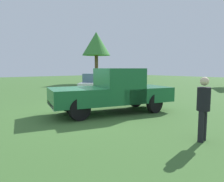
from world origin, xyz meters
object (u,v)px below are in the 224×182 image
Objects in this scene: pickup_truck at (115,90)px; sedan_near at (96,84)px; person_bystander at (203,106)px; tree_back_left at (96,44)px.

pickup_truck reaches higher than sedan_near.
pickup_truck is 3.26× the size of person_bystander.
tree_back_left is (9.57, 14.57, 3.82)m from pickup_truck.
pickup_truck is 4.10m from person_bystander.
sedan_near is at bearing -103.29° from pickup_truck.
pickup_truck is 17.85m from tree_back_left.
sedan_near is 10.92m from person_bystander.
pickup_truck is 0.85× the size of tree_back_left.
pickup_truck is at bearing -164.90° from sedan_near.
tree_back_left reaches higher than pickup_truck.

